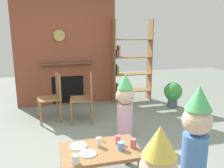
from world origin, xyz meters
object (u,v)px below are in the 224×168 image
at_px(paper_cup_far_left, 99,142).
at_px(potted_plant_tall, 173,93).
at_px(dining_chair_left, 54,94).
at_px(paper_plate_front, 78,146).
at_px(paper_cup_far_right, 76,159).
at_px(birthday_cake_slice, 101,138).
at_px(child_by_the_chairs, 125,104).
at_px(paper_plate_rear, 88,154).
at_px(coffee_table, 100,154).
at_px(paper_cup_near_right, 118,140).
at_px(paper_cup_center, 121,146).
at_px(bookshelf, 130,64).
at_px(paper_cup_near_left, 133,143).
at_px(child_in_pink, 196,135).
at_px(dining_chair_middle, 86,95).

relative_size(paper_cup_far_left, potted_plant_tall, 0.19).
bearing_deg(dining_chair_left, paper_plate_front, 88.97).
relative_size(paper_cup_far_right, birthday_cake_slice, 1.00).
bearing_deg(child_by_the_chairs, paper_plate_rear, -3.99).
xyz_separation_m(coffee_table, child_by_the_chairs, (0.62, 1.03, 0.23)).
distance_m(paper_cup_near_right, paper_cup_center, 0.15).
relative_size(bookshelf, paper_plate_front, 8.94).
bearing_deg(paper_plate_rear, dining_chair_left, 97.81).
bearing_deg(paper_cup_center, paper_cup_far_right, -162.79).
xyz_separation_m(paper_cup_far_left, birthday_cake_slice, (0.06, 0.12, -0.02)).
bearing_deg(child_by_the_chairs, paper_cup_near_right, 8.79).
relative_size(bookshelf, paper_cup_center, 21.19).
bearing_deg(bookshelf, paper_plate_rear, -116.88).
relative_size(paper_cup_far_right, potted_plant_tall, 0.18).
height_order(paper_cup_center, birthday_cake_slice, paper_cup_center).
height_order(paper_plate_rear, birthday_cake_slice, birthday_cake_slice).
xyz_separation_m(paper_cup_near_left, paper_cup_near_right, (-0.14, 0.14, -0.00)).
bearing_deg(potted_plant_tall, paper_plate_front, -138.89).
bearing_deg(paper_plate_rear, paper_cup_far_left, 44.84).
relative_size(paper_cup_near_right, child_in_pink, 0.09).
height_order(paper_cup_near_left, paper_plate_rear, paper_cup_near_left).
bearing_deg(bookshelf, dining_chair_left, -155.65).
relative_size(coffee_table, paper_plate_front, 4.26).
height_order(child_by_the_chairs, dining_chair_left, child_by_the_chairs).
xyz_separation_m(bookshelf, dining_chair_left, (-1.77, -0.80, -0.38)).
height_order(paper_plate_rear, child_in_pink, child_in_pink).
bearing_deg(paper_cup_near_left, paper_plate_front, 163.13).
distance_m(paper_plate_front, paper_plate_rear, 0.22).
bearing_deg(paper_plate_front, potted_plant_tall, 41.11).
relative_size(paper_cup_far_left, dining_chair_left, 0.12).
distance_m(dining_chair_left, dining_chair_middle, 0.62).
bearing_deg(paper_plate_front, dining_chair_left, 96.16).
distance_m(bookshelf, paper_cup_far_left, 3.11).
relative_size(paper_cup_far_right, paper_plate_rear, 0.52).
xyz_separation_m(child_in_pink, child_by_the_chairs, (-0.36, 1.39, -0.07)).
bearing_deg(dining_chair_left, paper_cup_far_left, 95.42).
bearing_deg(paper_cup_near_left, paper_cup_center, -176.22).
xyz_separation_m(coffee_table, paper_cup_far_left, (-0.00, 0.08, 0.12)).
bearing_deg(paper_plate_rear, coffee_table, 25.35).
xyz_separation_m(paper_cup_near_right, dining_chair_left, (-0.68, 1.96, 0.07)).
distance_m(bookshelf, dining_chair_middle, 1.61).
bearing_deg(coffee_table, bookshelf, 65.03).
bearing_deg(potted_plant_tall, paper_cup_far_left, -135.13).
bearing_deg(paper_cup_center, paper_cup_far_left, 148.22).
bearing_deg(paper_cup_near_left, paper_plate_rear, -178.19).
bearing_deg(paper_plate_rear, paper_plate_front, 112.45).
distance_m(paper_cup_far_right, child_by_the_chairs, 1.57).
height_order(paper_plate_front, birthday_cake_slice, birthday_cake_slice).
distance_m(paper_plate_rear, child_in_pink, 1.19).
bearing_deg(paper_cup_near_left, dining_chair_left, 111.34).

